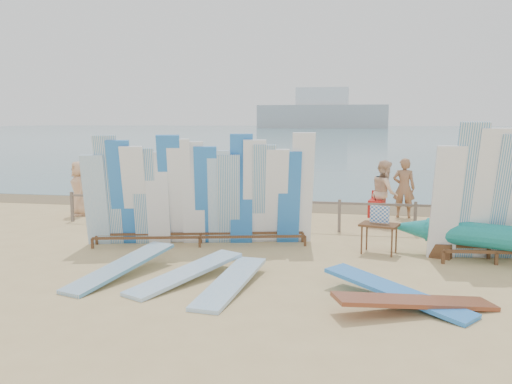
% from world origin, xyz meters
% --- Properties ---
extents(ground, '(160.00, 160.00, 0.00)m').
position_xyz_m(ground, '(0.00, 0.00, 0.00)').
color(ground, tan).
rests_on(ground, ground).
extents(ocean, '(320.00, 240.00, 0.02)m').
position_xyz_m(ocean, '(0.00, 128.00, 0.00)').
color(ocean, '#46707D').
rests_on(ocean, ground).
extents(wet_sand_strip, '(40.00, 2.60, 0.01)m').
position_xyz_m(wet_sand_strip, '(0.00, 7.20, 0.00)').
color(wet_sand_strip, brown).
rests_on(wet_sand_strip, ground).
extents(distant_ship, '(45.00, 8.00, 14.00)m').
position_xyz_m(distant_ship, '(-12.00, 180.00, 5.31)').
color(distant_ship, '#999EA3').
rests_on(distant_ship, ocean).
extents(fence, '(12.08, 0.08, 0.90)m').
position_xyz_m(fence, '(0.00, 3.00, 0.63)').
color(fence, '#716155').
rests_on(fence, ground).
extents(main_surfboard_rack, '(5.53, 1.97, 2.77)m').
position_xyz_m(main_surfboard_rack, '(-1.27, 0.73, 1.23)').
color(main_surfboard_rack, brown).
rests_on(main_surfboard_rack, ground).
extents(side_surfboard_rack, '(2.69, 1.04, 3.03)m').
position_xyz_m(side_surfboard_rack, '(5.39, 0.46, 1.35)').
color(side_surfboard_rack, brown).
rests_on(side_surfboard_rack, ground).
extents(vendor_table, '(0.97, 0.80, 1.11)m').
position_xyz_m(vendor_table, '(3.00, 0.75, 0.37)').
color(vendor_table, brown).
rests_on(vendor_table, ground).
extents(flat_board_a, '(0.84, 2.74, 0.25)m').
position_xyz_m(flat_board_a, '(0.29, -2.46, 0.00)').
color(flat_board_a, '#89B7DC').
rests_on(flat_board_a, ground).
extents(flat_board_b, '(1.70, 2.66, 0.32)m').
position_xyz_m(flat_board_b, '(-0.66, -2.18, 0.00)').
color(flat_board_b, '#89B7DC').
rests_on(flat_board_b, ground).
extents(flat_board_e, '(1.34, 2.73, 0.42)m').
position_xyz_m(flat_board_e, '(-2.00, -2.18, 0.00)').
color(flat_board_e, silver).
rests_on(flat_board_e, ground).
extents(flat_board_c, '(2.70, 1.54, 0.34)m').
position_xyz_m(flat_board_c, '(3.48, -3.05, 0.00)').
color(flat_board_c, brown).
rests_on(flat_board_c, ground).
extents(flat_board_d, '(2.52, 2.01, 0.37)m').
position_xyz_m(flat_board_d, '(3.21, -2.63, 0.00)').
color(flat_board_d, blue).
rests_on(flat_board_d, ground).
extents(beach_chair_left, '(0.75, 0.76, 0.86)m').
position_xyz_m(beach_chair_left, '(0.13, 3.80, 0.25)').
color(beach_chair_left, '#B61813').
rests_on(beach_chair_left, ground).
extents(beach_chair_right, '(0.70, 0.72, 0.86)m').
position_xyz_m(beach_chair_right, '(0.09, 4.33, 0.25)').
color(beach_chair_right, '#B61813').
rests_on(beach_chair_right, ground).
extents(stroller, '(0.61, 0.79, 0.98)m').
position_xyz_m(stroller, '(3.03, 4.22, 0.39)').
color(stroller, '#B61813').
rests_on(stroller, ground).
extents(beachgoer_11, '(1.72, 1.16, 1.77)m').
position_xyz_m(beachgoer_11, '(-5.61, 6.64, 0.89)').
color(beachgoer_11, beige).
rests_on(beachgoer_11, ground).
extents(beachgoer_0, '(0.86, 0.91, 1.74)m').
position_xyz_m(beachgoer_0, '(-6.31, 4.02, 0.87)').
color(beachgoer_0, tan).
rests_on(beachgoer_0, ground).
extents(beachgoer_1, '(0.75, 0.76, 1.90)m').
position_xyz_m(beachgoer_1, '(-4.78, 4.93, 0.95)').
color(beachgoer_1, '#8C6042').
rests_on(beachgoer_1, ground).
extents(beachgoer_8, '(0.53, 0.96, 1.89)m').
position_xyz_m(beachgoer_8, '(3.24, 4.39, 0.95)').
color(beachgoer_8, beige).
rests_on(beachgoer_8, ground).
extents(beachgoer_7, '(0.72, 0.44, 1.88)m').
position_xyz_m(beachgoer_7, '(3.87, 5.62, 0.94)').
color(beachgoer_7, '#8C6042').
rests_on(beachgoer_7, ground).
extents(beachgoer_extra_1, '(1.04, 0.73, 1.63)m').
position_xyz_m(beachgoer_extra_1, '(-5.20, 5.80, 0.82)').
color(beachgoer_extra_1, '#8C6042').
rests_on(beachgoer_extra_1, ground).
extents(beachgoer_5, '(0.60, 1.50, 1.58)m').
position_xyz_m(beachgoer_5, '(-0.52, 7.03, 0.79)').
color(beachgoer_5, beige).
rests_on(beachgoer_5, ground).
extents(beachgoer_10, '(1.13, 1.10, 1.88)m').
position_xyz_m(beachgoer_10, '(6.05, 3.92, 0.94)').
color(beachgoer_10, '#8C6042').
rests_on(beachgoer_10, ground).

